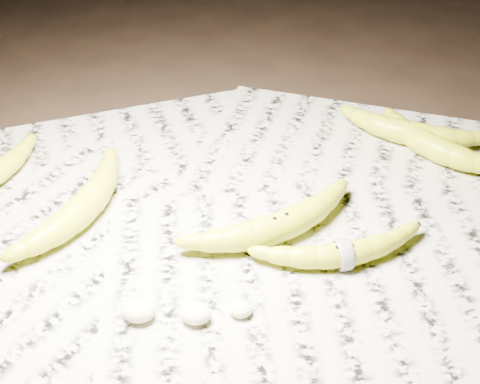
# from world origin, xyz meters

# --- Properties ---
(ground) EXTENTS (3.00, 3.00, 0.00)m
(ground) POSITION_xyz_m (0.00, 0.00, 0.00)
(ground) COLOR black
(ground) RESTS_ON ground
(newspaper_patch) EXTENTS (0.90, 0.70, 0.01)m
(newspaper_patch) POSITION_xyz_m (-0.01, 0.00, 0.00)
(newspaper_patch) COLOR #AAA691
(newspaper_patch) RESTS_ON ground
(banana_left_b) EXTENTS (0.13, 0.22, 0.04)m
(banana_left_b) POSITION_xyz_m (-0.21, -0.00, 0.03)
(banana_left_b) COLOR #B4BB17
(banana_left_b) RESTS_ON newspaper_patch
(banana_center) EXTENTS (0.22, 0.17, 0.04)m
(banana_center) POSITION_xyz_m (0.05, -0.03, 0.03)
(banana_center) COLOR #B4BB17
(banana_center) RESTS_ON newspaper_patch
(banana_taped) EXTENTS (0.20, 0.10, 0.03)m
(banana_taped) POSITION_xyz_m (0.13, -0.07, 0.02)
(banana_taped) COLOR #B4BB17
(banana_taped) RESTS_ON newspaper_patch
(banana_upper_a) EXTENTS (0.21, 0.12, 0.04)m
(banana_upper_a) POSITION_xyz_m (0.25, 0.21, 0.03)
(banana_upper_a) COLOR #B4BB17
(banana_upper_a) RESTS_ON newspaper_patch
(banana_upper_b) EXTENTS (0.18, 0.18, 0.04)m
(banana_upper_b) POSITION_xyz_m (0.27, 0.17, 0.03)
(banana_upper_b) COLOR #B4BB17
(banana_upper_b) RESTS_ON newspaper_patch
(measuring_tape) EXTENTS (0.02, 0.04, 0.04)m
(measuring_tape) POSITION_xyz_m (0.13, -0.07, 0.02)
(measuring_tape) COLOR white
(measuring_tape) RESTS_ON newspaper_patch
(flesh_chunk_a) EXTENTS (0.04, 0.03, 0.02)m
(flesh_chunk_a) POSITION_xyz_m (-0.10, -0.17, 0.02)
(flesh_chunk_a) COLOR #F8F4C0
(flesh_chunk_a) RESTS_ON newspaper_patch
(flesh_chunk_b) EXTENTS (0.04, 0.03, 0.02)m
(flesh_chunk_b) POSITION_xyz_m (-0.04, -0.17, 0.02)
(flesh_chunk_b) COLOR #F8F4C0
(flesh_chunk_b) RESTS_ON newspaper_patch
(flesh_chunk_c) EXTENTS (0.03, 0.02, 0.02)m
(flesh_chunk_c) POSITION_xyz_m (0.01, -0.16, 0.02)
(flesh_chunk_c) COLOR #F8F4C0
(flesh_chunk_c) RESTS_ON newspaper_patch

